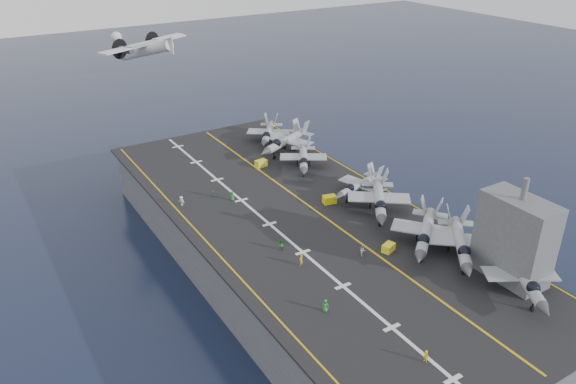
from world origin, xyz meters
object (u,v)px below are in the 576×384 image
transport_plane (145,50)px  island_superstructure (516,229)px  fighter_jet_0 (523,276)px  tow_cart_a (388,248)px

transport_plane → island_superstructure: bearing=-76.1°
island_superstructure → transport_plane: 88.42m
island_superstructure → transport_plane: bearing=103.9°
fighter_jet_0 → tow_cart_a: (-8.38, 16.89, -1.92)m
island_superstructure → fighter_jet_0: (-1.53, -3.30, -4.97)m
fighter_jet_0 → tow_cart_a: fighter_jet_0 is taller
transport_plane → tow_cart_a: bearing=-81.2°
island_superstructure → transport_plane: transport_plane is taller
island_superstructure → transport_plane: size_ratio=0.51×
island_superstructure → tow_cart_a: (-9.91, 13.58, -6.89)m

